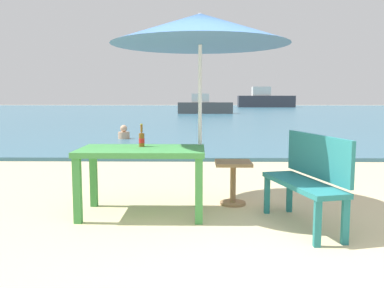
% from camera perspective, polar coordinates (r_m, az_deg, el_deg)
% --- Properties ---
extents(ground_plane, '(120.00, 120.00, 0.00)m').
position_cam_1_polar(ground_plane, '(3.65, 8.03, -14.96)').
color(ground_plane, beige).
extents(sea_water, '(120.00, 50.00, 0.08)m').
position_cam_1_polar(sea_water, '(33.40, 1.60, 4.39)').
color(sea_water, '#386B84').
rests_on(sea_water, ground_plane).
extents(picnic_table_green, '(1.40, 0.80, 0.76)m').
position_cam_1_polar(picnic_table_green, '(4.67, -6.93, -1.92)').
color(picnic_table_green, '#3D8C42').
rests_on(picnic_table_green, ground_plane).
extents(beer_bottle_amber, '(0.07, 0.07, 0.26)m').
position_cam_1_polar(beer_bottle_amber, '(4.79, -6.98, 0.75)').
color(beer_bottle_amber, brown).
rests_on(beer_bottle_amber, picnic_table_green).
extents(patio_umbrella, '(2.10, 2.10, 2.30)m').
position_cam_1_polar(patio_umbrella, '(5.00, 1.14, 15.57)').
color(patio_umbrella, silver).
rests_on(patio_umbrella, ground_plane).
extents(side_table_wood, '(0.44, 0.44, 0.54)m').
position_cam_1_polar(side_table_wood, '(5.14, 5.70, -4.48)').
color(side_table_wood, olive).
rests_on(side_table_wood, ground_plane).
extents(bench_teal_center, '(0.64, 1.25, 0.95)m').
position_cam_1_polar(bench_teal_center, '(4.38, 15.83, -4.13)').
color(bench_teal_center, '#237275').
rests_on(bench_teal_center, ground_plane).
extents(swimmer_person, '(0.34, 0.34, 0.41)m').
position_cam_1_polar(swimmer_person, '(12.45, -9.41, 1.46)').
color(swimmer_person, tan).
rests_on(swimmer_person, sea_water).
extents(boat_cargo_ship, '(3.99, 1.09, 1.45)m').
position_cam_1_polar(boat_cargo_ship, '(30.35, 1.73, 5.23)').
color(boat_cargo_ship, '#4C4C4C').
rests_on(boat_cargo_ship, sea_water).
extents(boat_sailboat, '(6.47, 1.76, 2.35)m').
position_cam_1_polar(boat_sailboat, '(48.63, 10.09, 6.03)').
color(boat_sailboat, '#38383F').
rests_on(boat_sailboat, sea_water).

